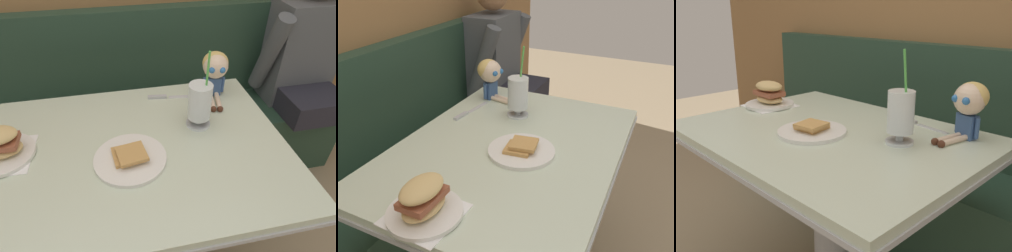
# 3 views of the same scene
# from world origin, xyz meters

# --- Properties ---
(wood_panel_wall) EXTENTS (4.40, 0.08, 2.40)m
(wood_panel_wall) POSITION_xyz_m (0.00, 1.05, 1.20)
(wood_panel_wall) COLOR olive
(wood_panel_wall) RESTS_ON ground
(booth_bench) EXTENTS (2.60, 0.48, 1.00)m
(booth_bench) POSITION_xyz_m (0.00, 0.81, 0.33)
(booth_bench) COLOR #233D2D
(booth_bench) RESTS_ON ground
(diner_table) EXTENTS (1.11, 0.81, 0.74)m
(diner_table) POSITION_xyz_m (0.00, 0.18, 0.54)
(diner_table) COLOR beige
(diner_table) RESTS_ON ground
(toast_plate) EXTENTS (0.25, 0.25, 0.04)m
(toast_plate) POSITION_xyz_m (-0.03, 0.12, 0.75)
(toast_plate) COLOR white
(toast_plate) RESTS_ON diner_table
(milkshake_glass) EXTENTS (0.10, 0.10, 0.32)m
(milkshake_glass) POSITION_xyz_m (0.26, 0.26, 0.84)
(milkshake_glass) COLOR silver
(milkshake_glass) RESTS_ON diner_table
(sandwich_plate) EXTENTS (0.22, 0.22, 0.12)m
(sandwich_plate) POSITION_xyz_m (-0.46, 0.23, 0.79)
(sandwich_plate) COLOR white
(sandwich_plate) RESTS_ON diner_table
(butter_knife) EXTENTS (0.24, 0.05, 0.01)m
(butter_knife) POSITION_xyz_m (0.17, 0.48, 0.74)
(butter_knife) COLOR silver
(butter_knife) RESTS_ON diner_table
(seated_doll) EXTENTS (0.13, 0.23, 0.20)m
(seated_doll) POSITION_xyz_m (0.39, 0.47, 0.87)
(seated_doll) COLOR #385689
(seated_doll) RESTS_ON diner_table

